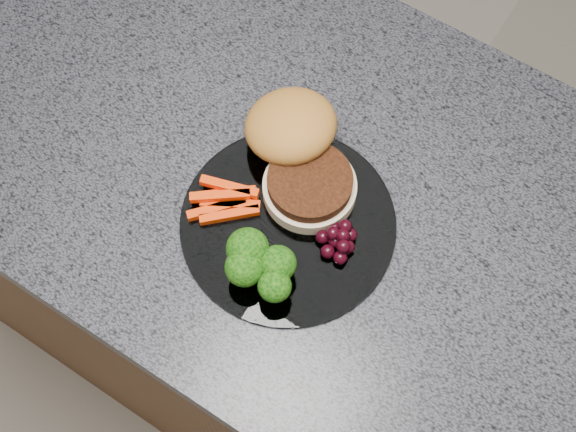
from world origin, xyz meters
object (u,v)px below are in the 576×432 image
object	(u,v)px
plate	(288,224)
grape_bunch	(338,240)
burger	(297,149)
island_cabinet	(287,289)

from	to	relation	value
plate	grape_bunch	distance (m)	0.07
plate	burger	distance (m)	0.09
island_cabinet	burger	distance (m)	0.50
plate	grape_bunch	bearing A→B (deg)	8.00
plate	burger	bearing A→B (deg)	115.47
island_cabinet	burger	bearing A→B (deg)	60.11
burger	grape_bunch	xyz separation A→B (m)	(0.10, -0.07, -0.01)
island_cabinet	plate	distance (m)	0.48
burger	plate	bearing A→B (deg)	-44.79
island_cabinet	grape_bunch	bearing A→B (deg)	-28.02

